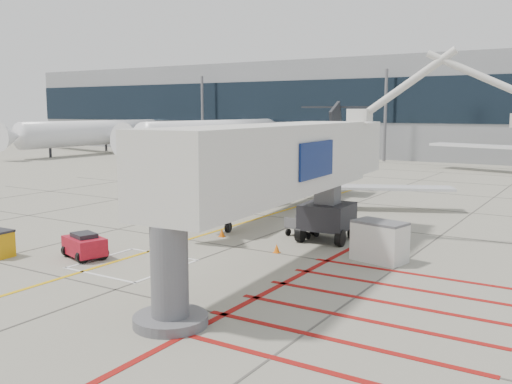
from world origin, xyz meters
The scene contains 10 objects.
ground_plane centered at (0.00, 0.00, 0.00)m, with size 260.00×260.00×0.00m, color gray.
regional_jet centered at (-2.96, 13.07, 3.62)m, with size 21.92×27.64×7.24m, color white, non-canonical shape.
jet_bridge centered at (3.65, 1.33, 4.08)m, with size 9.66×20.40×8.16m, color silver, non-canonical shape.
pushback_tug centered at (-4.63, -1.37, 0.61)m, with size 2.10×1.31×1.23m, color #AD1023, non-canonical shape.
baggage_cart centered at (1.72, 7.93, 0.52)m, with size 1.66×1.05×1.05m, color #5D5C62, non-canonical shape.
ground_power_unit centered at (6.98, 5.22, 0.90)m, with size 2.28×1.33×1.81m, color silver, non-canonical shape.
cone_nose centered at (-1.85, 5.53, 0.22)m, with size 0.32×0.32×0.45m, color orange.
cone_side centered at (2.35, 4.09, 0.21)m, with size 0.31×0.31×0.43m, color orange.
bg_aircraft_a centered at (-52.48, 46.00, 5.70)m, with size 34.20×38.00×11.40m, color silver, non-canonical shape.
bg_aircraft_b centered at (-29.18, 46.00, 6.01)m, with size 36.06×40.07×12.02m, color silver, non-canonical shape.
Camera 1 is at (15.45, -18.74, 6.70)m, focal length 40.00 mm.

